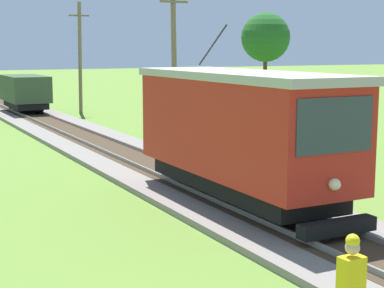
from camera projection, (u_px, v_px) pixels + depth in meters
red_tram at (240, 130)px, 17.27m from camera, size 2.60×8.54×4.79m
freight_car at (25, 92)px, 41.63m from camera, size 2.40×5.20×2.31m
utility_pole_mid at (174, 62)px, 28.90m from camera, size 1.40×0.49×7.45m
utility_pole_far at (80, 57)px, 41.93m from camera, size 1.40×0.53×7.50m
track_worker at (351, 286)px, 9.14m from camera, size 0.39×0.26×1.78m
tree_right_far at (266, 38)px, 49.51m from camera, size 3.91×3.91×7.25m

